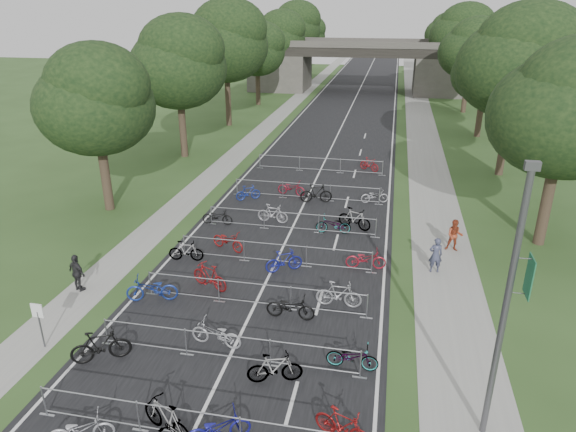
% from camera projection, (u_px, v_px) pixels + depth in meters
% --- Properties ---
extents(road, '(11.00, 140.00, 0.01)m').
position_uv_depth(road, '(349.00, 111.00, 60.03)').
color(road, black).
rests_on(road, ground).
extents(sidewalk_right, '(3.00, 140.00, 0.01)m').
position_uv_depth(sidewalk_right, '(419.00, 114.00, 58.55)').
color(sidewalk_right, gray).
rests_on(sidewalk_right, ground).
extents(sidewalk_left, '(2.00, 140.00, 0.01)m').
position_uv_depth(sidewalk_left, '(286.00, 109.00, 61.42)').
color(sidewalk_left, gray).
rests_on(sidewalk_left, ground).
extents(lane_markings, '(0.12, 140.00, 0.00)m').
position_uv_depth(lane_markings, '(349.00, 111.00, 60.03)').
color(lane_markings, silver).
rests_on(lane_markings, ground).
extents(overpass_bridge, '(31.00, 8.00, 7.05)m').
position_uv_depth(overpass_bridge, '(360.00, 66.00, 72.26)').
color(overpass_bridge, '#494641').
rests_on(overpass_bridge, ground).
extents(lamppost, '(0.61, 0.65, 8.21)m').
position_uv_depth(lamppost, '(507.00, 306.00, 13.40)').
color(lamppost, '#4C4C51').
rests_on(lamppost, ground).
extents(park_sign, '(0.45, 0.06, 1.83)m').
position_uv_depth(park_sign, '(39.00, 317.00, 18.25)').
color(park_sign, '#4C4C51').
rests_on(park_sign, ground).
extents(tree_left_0, '(6.72, 6.72, 10.25)m').
position_uv_depth(tree_left_0, '(96.00, 102.00, 28.81)').
color(tree_left_0, '#33261C').
rests_on(tree_left_0, ground).
extents(tree_right_0, '(7.17, 7.17, 10.93)m').
position_uv_depth(tree_right_0, '(568.00, 111.00, 24.11)').
color(tree_right_0, '#33261C').
rests_on(tree_right_0, ground).
extents(tree_left_1, '(7.56, 7.56, 11.53)m').
position_uv_depth(tree_left_1, '(179.00, 64.00, 39.36)').
color(tree_left_1, '#33261C').
rests_on(tree_left_1, ground).
extents(tree_right_1, '(8.18, 8.18, 12.47)m').
position_uv_depth(tree_right_1, '(519.00, 63.00, 34.61)').
color(tree_right_1, '#33261C').
rests_on(tree_right_1, ground).
extents(tree_left_2, '(8.40, 8.40, 12.81)m').
position_uv_depth(tree_left_2, '(226.00, 43.00, 49.92)').
color(tree_left_2, '#33261C').
rests_on(tree_left_2, ground).
extents(tree_right_2, '(6.16, 6.16, 9.39)m').
position_uv_depth(tree_right_2, '(487.00, 72.00, 46.22)').
color(tree_right_2, '#33261C').
rests_on(tree_right_2, ground).
extents(tree_left_3, '(6.72, 6.72, 10.25)m').
position_uv_depth(tree_left_3, '(258.00, 50.00, 61.40)').
color(tree_left_3, '#33261C').
rests_on(tree_left_3, ground).
extents(tree_right_3, '(7.17, 7.17, 10.93)m').
position_uv_depth(tree_right_3, '(472.00, 50.00, 56.71)').
color(tree_right_3, '#33261C').
rests_on(tree_right_3, ground).
extents(tree_left_4, '(7.56, 7.56, 11.53)m').
position_uv_depth(tree_left_4, '(279.00, 37.00, 71.96)').
color(tree_left_4, '#33261C').
rests_on(tree_left_4, ground).
extents(tree_right_4, '(8.18, 8.18, 12.47)m').
position_uv_depth(tree_right_4, '(462.00, 35.00, 67.20)').
color(tree_right_4, '#33261C').
rests_on(tree_right_4, ground).
extents(tree_left_5, '(8.40, 8.40, 12.81)m').
position_uv_depth(tree_left_5, '(295.00, 28.00, 82.51)').
color(tree_left_5, '#33261C').
rests_on(tree_left_5, ground).
extents(tree_right_5, '(6.16, 6.16, 9.39)m').
position_uv_depth(tree_right_5, '(452.00, 44.00, 78.81)').
color(tree_right_5, '#33261C').
rests_on(tree_right_5, ground).
extents(tree_left_6, '(6.72, 6.72, 10.25)m').
position_uv_depth(tree_left_6, '(308.00, 34.00, 94.00)').
color(tree_left_6, '#33261C').
rests_on(tree_left_6, ground).
extents(tree_right_6, '(7.17, 7.17, 10.93)m').
position_uv_depth(tree_right_6, '(446.00, 33.00, 89.31)').
color(tree_right_6, '#33261C').
rests_on(tree_right_6, ground).
extents(barrier_row_0, '(9.70, 0.08, 1.10)m').
position_uv_depth(barrier_row_0, '(188.00, 424.00, 14.55)').
color(barrier_row_0, '#A9ABB1').
rests_on(barrier_row_0, ground).
extents(barrier_row_1, '(9.70, 0.08, 1.10)m').
position_uv_depth(barrier_row_1, '(227.00, 347.00, 17.81)').
color(barrier_row_1, '#A9ABB1').
rests_on(barrier_row_1, ground).
extents(barrier_row_2, '(9.70, 0.08, 1.10)m').
position_uv_depth(barrier_row_2, '(254.00, 294.00, 21.07)').
color(barrier_row_2, '#A9ABB1').
rests_on(barrier_row_2, ground).
extents(barrier_row_3, '(9.70, 0.08, 1.10)m').
position_uv_depth(barrier_row_3, '(275.00, 254.00, 24.51)').
color(barrier_row_3, '#A9ABB1').
rests_on(barrier_row_3, ground).
extents(barrier_row_4, '(9.70, 0.08, 1.10)m').
position_uv_depth(barrier_row_4, '(291.00, 222.00, 28.13)').
color(barrier_row_4, '#A9ABB1').
rests_on(barrier_row_4, ground).
extents(barrier_row_5, '(9.70, 0.08, 1.10)m').
position_uv_depth(barrier_row_5, '(306.00, 191.00, 32.66)').
color(barrier_row_5, '#A9ABB1').
rests_on(barrier_row_5, ground).
extents(barrier_row_6, '(9.70, 0.08, 1.10)m').
position_uv_depth(barrier_row_6, '(320.00, 165.00, 38.09)').
color(barrier_row_6, '#A9ABB1').
rests_on(barrier_row_6, ground).
extents(bike_0, '(1.92, 1.30, 0.95)m').
position_uv_depth(bike_0, '(81.00, 430.00, 14.45)').
color(bike_0, '#A5A5AD').
rests_on(bike_0, ground).
extents(bike_1, '(2.04, 1.35, 1.19)m').
position_uv_depth(bike_1, '(167.00, 419.00, 14.69)').
color(bike_1, '#A9ABB1').
rests_on(bike_1, ground).
extents(bike_2, '(1.97, 1.48, 0.99)m').
position_uv_depth(bike_2, '(218.00, 428.00, 14.49)').
color(bike_2, navy).
rests_on(bike_2, ground).
extents(bike_3, '(1.85, 1.13, 1.08)m').
position_uv_depth(bike_3, '(343.00, 426.00, 14.51)').
color(bike_3, maroon).
rests_on(bike_3, ground).
extents(bike_4, '(2.08, 1.49, 1.23)m').
position_uv_depth(bike_4, '(101.00, 346.00, 17.77)').
color(bike_4, black).
rests_on(bike_4, ground).
extents(bike_5, '(2.02, 0.90, 1.03)m').
position_uv_depth(bike_5, '(216.00, 334.00, 18.59)').
color(bike_5, '#A4A5AC').
rests_on(bike_5, ground).
extents(bike_6, '(1.92, 1.03, 1.11)m').
position_uv_depth(bike_6, '(275.00, 368.00, 16.78)').
color(bike_6, '#A9ABB1').
rests_on(bike_6, ground).
extents(bike_7, '(1.82, 0.68, 0.94)m').
position_uv_depth(bike_7, '(352.00, 357.00, 17.45)').
color(bike_7, '#A9ABB1').
rests_on(bike_7, ground).
extents(bike_8, '(2.27, 1.31, 1.13)m').
position_uv_depth(bike_8, '(152.00, 289.00, 21.42)').
color(bike_8, navy).
rests_on(bike_8, ground).
extents(bike_9, '(2.01, 1.31, 1.18)m').
position_uv_depth(bike_9, '(210.00, 276.00, 22.38)').
color(bike_9, maroon).
rests_on(bike_9, ground).
extents(bike_10, '(1.97, 0.72, 1.03)m').
position_uv_depth(bike_10, '(291.00, 307.00, 20.24)').
color(bike_10, black).
rests_on(bike_10, ground).
extents(bike_11, '(1.91, 0.54, 1.15)m').
position_uv_depth(bike_11, '(339.00, 295.00, 21.01)').
color(bike_11, '#929399').
rests_on(bike_11, ground).
extents(bike_12, '(1.76, 0.66, 1.03)m').
position_uv_depth(bike_12, '(186.00, 251.00, 24.83)').
color(bike_12, '#A9ABB1').
rests_on(bike_12, ground).
extents(bike_13, '(2.04, 1.37, 1.02)m').
position_uv_depth(bike_13, '(228.00, 241.00, 25.94)').
color(bike_13, maroon).
rests_on(bike_13, ground).
extents(bike_14, '(1.81, 1.35, 1.08)m').
position_uv_depth(bike_14, '(284.00, 261.00, 23.83)').
color(bike_14, navy).
rests_on(bike_14, ground).
extents(bike_15, '(1.95, 0.87, 0.99)m').
position_uv_depth(bike_15, '(366.00, 259.00, 24.10)').
color(bike_15, maroon).
rests_on(bike_15, ground).
extents(bike_16, '(1.78, 0.67, 0.93)m').
position_uv_depth(bike_16, '(217.00, 217.00, 28.98)').
color(bike_16, black).
rests_on(bike_16, ground).
extents(bike_17, '(1.85, 0.69, 1.09)m').
position_uv_depth(bike_17, '(273.00, 214.00, 29.20)').
color(bike_17, '#A5A4AB').
rests_on(bike_17, ground).
extents(bike_18, '(1.96, 0.83, 1.00)m').
position_uv_depth(bike_18, '(333.00, 225.00, 27.82)').
color(bike_18, '#A9ABB1').
rests_on(bike_18, ground).
extents(bike_19, '(2.04, 1.30, 1.19)m').
position_uv_depth(bike_19, '(355.00, 219.00, 28.38)').
color(bike_19, '#A9ABB1').
rests_on(bike_19, ground).
extents(bike_20, '(1.61, 1.24, 0.97)m').
position_uv_depth(bike_20, '(248.00, 193.00, 32.61)').
color(bike_20, navy).
rests_on(bike_20, ground).
extents(bike_21, '(1.96, 0.97, 0.99)m').
position_uv_depth(bike_21, '(291.00, 188.00, 33.45)').
color(bike_21, maroon).
rests_on(bike_21, ground).
extents(bike_22, '(2.08, 0.98, 1.21)m').
position_uv_depth(bike_22, '(316.00, 193.00, 32.15)').
color(bike_22, black).
rests_on(bike_22, ground).
extents(bike_23, '(1.82, 1.04, 0.91)m').
position_uv_depth(bike_23, '(375.00, 196.00, 32.15)').
color(bike_23, '#99989F').
rests_on(bike_23, ground).
extents(bike_27, '(1.64, 1.28, 0.99)m').
position_uv_depth(bike_27, '(369.00, 164.00, 38.34)').
color(bike_27, maroon).
rests_on(bike_27, ground).
extents(pedestrian_a, '(0.69, 0.51, 1.72)m').
position_uv_depth(pedestrian_a, '(436.00, 255.00, 23.67)').
color(pedestrian_a, '#393D56').
rests_on(pedestrian_a, ground).
extents(pedestrian_b, '(0.85, 0.69, 1.66)m').
position_uv_depth(pedestrian_b, '(455.00, 236.00, 25.74)').
color(pedestrian_b, '#993B21').
rests_on(pedestrian_b, ground).
extents(pedestrian_c, '(1.09, 0.78, 1.71)m').
position_uv_depth(pedestrian_c, '(77.00, 273.00, 22.10)').
color(pedestrian_c, '#232325').
rests_on(pedestrian_c, ground).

